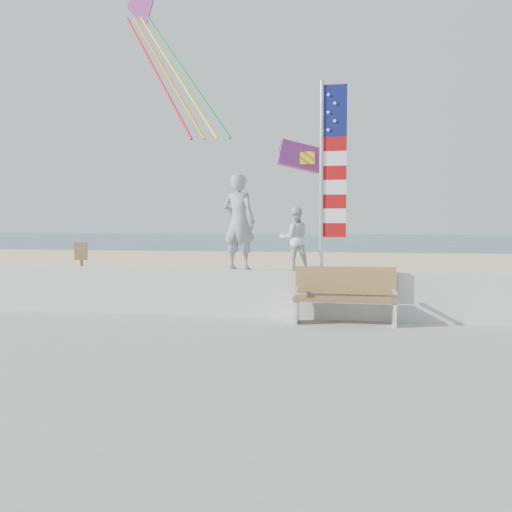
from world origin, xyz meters
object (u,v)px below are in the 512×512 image
object	(u,v)px
bench	(345,295)
flag	(328,168)
child	(295,239)
adult	(239,222)

from	to	relation	value
bench	flag	bearing A→B (deg)	126.10
child	flag	world-z (taller)	flag
child	flag	xyz separation A→B (m)	(0.62, -0.00, 1.32)
bench	flag	xyz separation A→B (m)	(-0.33, 0.45, 2.30)
bench	child	bearing A→B (deg)	154.50
adult	child	size ratio (longest dim) A/B	1.54
adult	flag	world-z (taller)	flag
adult	flag	size ratio (longest dim) A/B	0.52
child	bench	world-z (taller)	child
bench	flag	world-z (taller)	flag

